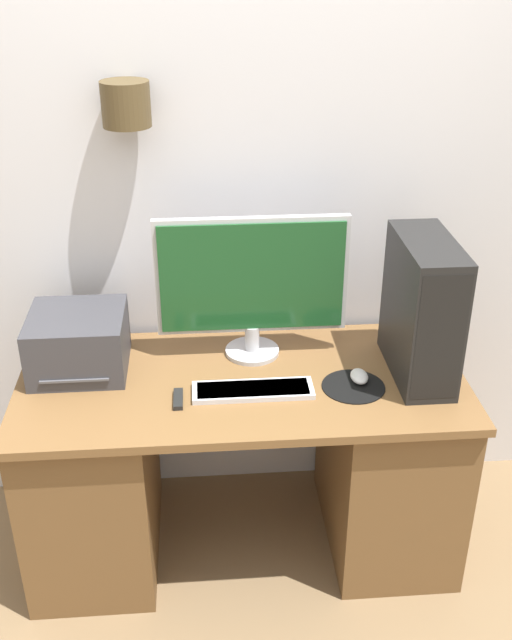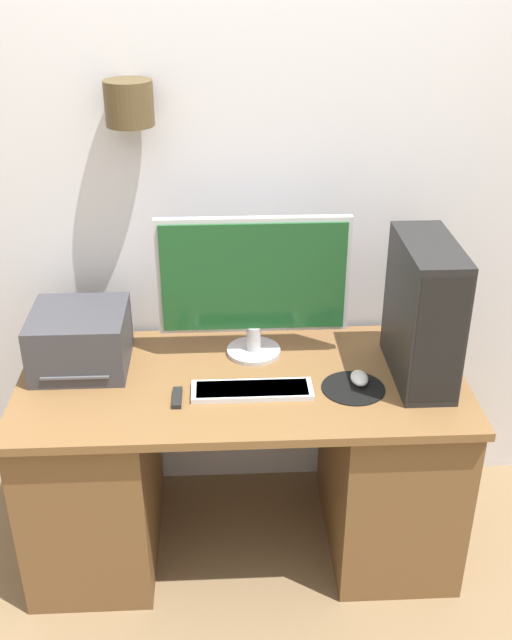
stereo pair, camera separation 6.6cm
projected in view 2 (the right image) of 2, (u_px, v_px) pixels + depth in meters
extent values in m
plane|color=brown|center=(247.00, 613.00, 2.58)|extent=(12.00, 12.00, 0.00)
cube|color=silver|center=(236.00, 167.00, 2.63)|extent=(6.40, 0.05, 2.70)
cylinder|color=#4C3D23|center=(129.00, 103.00, 2.41)|extent=(0.16, 0.16, 0.14)
cube|color=brown|center=(242.00, 382.00, 2.56)|extent=(1.53, 0.71, 0.03)
cube|color=brown|center=(94.00, 471.00, 2.71)|extent=(0.43, 0.65, 0.70)
cube|color=brown|center=(389.00, 462.00, 2.76)|extent=(0.43, 0.65, 0.70)
cylinder|color=#B7B7BC|center=(254.00, 351.00, 2.70)|extent=(0.19, 0.19, 0.02)
cylinder|color=#B7B7BC|center=(254.00, 338.00, 2.68)|extent=(0.05, 0.05, 0.09)
cube|color=#B7B7BC|center=(253.00, 275.00, 2.57)|extent=(0.67, 0.03, 0.42)
cube|color=#194C23|center=(254.00, 277.00, 2.56)|extent=(0.63, 0.01, 0.39)
cube|color=silver|center=(252.00, 390.00, 2.47)|extent=(0.40, 0.12, 0.02)
cube|color=white|center=(252.00, 389.00, 2.47)|extent=(0.37, 0.10, 0.01)
cylinder|color=black|center=(353.00, 388.00, 2.50)|extent=(0.21, 0.21, 0.00)
ellipsoid|color=silver|center=(359.00, 378.00, 2.52)|extent=(0.06, 0.09, 0.03)
cube|color=black|center=(423.00, 311.00, 2.47)|extent=(0.17, 0.41, 0.48)
cube|color=black|center=(440.00, 341.00, 2.29)|extent=(0.16, 0.01, 0.44)
cube|color=#38383D|center=(80.00, 339.00, 2.59)|extent=(0.32, 0.31, 0.21)
cube|color=#515156|center=(78.00, 367.00, 2.53)|extent=(0.23, 0.14, 0.01)
cube|color=black|center=(177.00, 398.00, 2.44)|extent=(0.03, 0.11, 0.02)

